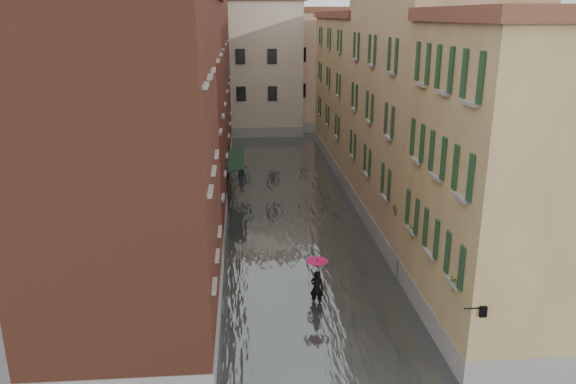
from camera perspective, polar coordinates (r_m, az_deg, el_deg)
name	(u,v)px	position (r m, az deg, el deg)	size (l,w,h in m)	color
ground	(316,307)	(24.10, 2.89, -11.58)	(120.00, 120.00, 0.00)	#4F4F51
floodwater	(290,205)	(35.92, 0.23, -1.34)	(10.00, 60.00, 0.20)	#484E50
building_left_near	(124,175)	(20.00, -16.34, 1.69)	(6.00, 8.00, 13.00)	brown
building_left_mid	(165,123)	(30.64, -12.36, 6.85)	(6.00, 14.00, 12.50)	#56261B
building_left_far	(189,78)	(45.30, -10.01, 11.29)	(6.00, 16.00, 14.00)	brown
building_right_near	(516,186)	(22.11, 22.13, 0.56)	(6.00, 8.00, 11.50)	olive
building_right_mid	(424,115)	(31.89, 13.62, 7.63)	(6.00, 14.00, 13.00)	tan
building_right_far	(365,93)	(46.32, 7.85, 9.97)	(6.00, 16.00, 11.50)	olive
building_end_cream	(241,68)	(59.09, -4.83, 12.41)	(12.00, 9.00, 13.00)	#BCB495
building_end_pink	(325,71)	(61.77, 3.75, 12.18)	(10.00, 9.00, 12.00)	tan
awning_near	(235,166)	(36.18, -5.43, 2.64)	(1.09, 3.01, 2.80)	#16311F
awning_far	(235,155)	(39.07, -5.38, 3.76)	(1.09, 3.17, 2.80)	#16311F
wall_lantern	(482,311)	(18.68, 19.10, -11.32)	(0.71, 0.22, 0.35)	black
window_planters	(421,230)	(23.11, 13.37, -3.77)	(0.59, 8.25, 0.84)	brown
pedestrian_main	(317,279)	(23.61, 2.94, -8.78)	(0.95, 0.95, 2.06)	black
pedestrian_far	(242,168)	(42.12, -4.68, 2.43)	(0.76, 0.59, 1.57)	black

